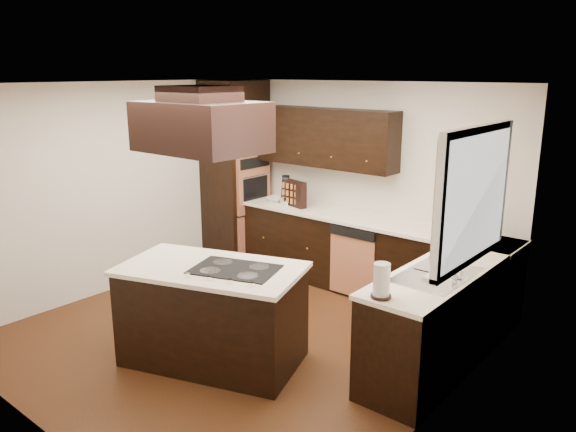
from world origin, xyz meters
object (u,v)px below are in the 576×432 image
object	(u,v)px
spice_rack	(294,193)
range_hood	(201,127)
oven_column	(236,185)
island	(213,316)

from	to	relation	value
spice_rack	range_hood	bearing A→B (deg)	-55.72
oven_column	spice_rack	xyz separation A→B (m)	(1.05, 0.02, 0.03)
island	oven_column	bearing A→B (deg)	111.50
oven_column	spice_rack	world-z (taller)	oven_column
oven_column	range_hood	world-z (taller)	range_hood
oven_column	range_hood	bearing A→B (deg)	-50.26
island	range_hood	distance (m)	1.72
island	spice_rack	bearing A→B (deg)	92.20
oven_column	island	world-z (taller)	oven_column
island	range_hood	world-z (taller)	range_hood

